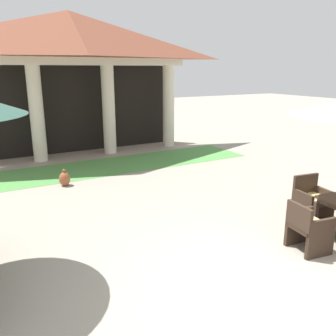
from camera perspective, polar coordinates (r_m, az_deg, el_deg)
ground_plane at (r=5.24m, az=15.58°, el=-18.92°), size 60.00×60.00×0.00m
background_pavilion at (r=12.49m, az=-15.42°, el=17.97°), size 8.41×2.76×4.67m
lawn_strip at (r=11.11m, az=-11.75°, el=-0.01°), size 10.21×2.08×0.01m
patio_chair_near_foreground_north at (r=7.59m, az=21.85°, el=-4.84°), size 0.66×0.63×0.90m
patio_chair_near_foreground_west at (r=6.37m, az=21.35°, el=-8.88°), size 0.61×0.64×0.84m
terracotta_urn at (r=9.59m, az=-16.12°, el=-1.65°), size 0.28×0.28×0.44m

